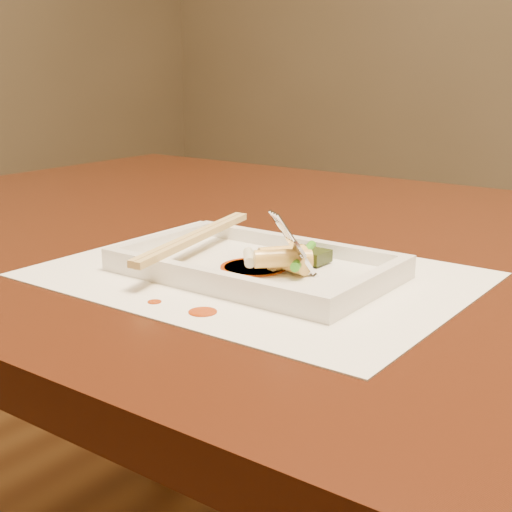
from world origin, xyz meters
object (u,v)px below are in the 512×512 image
Objects in this scene: table at (308,312)px; fork at (330,196)px; placemat at (256,275)px; chopstick_a at (192,237)px; plate_base at (256,270)px.

fork is (0.12, -0.16, 0.18)m from table.
table is at bearing 105.77° from placemat.
chopstick_a reaches higher than placemat.
chopstick_a is (-0.03, -0.18, 0.13)m from table.
plate_base is 0.11m from fork.
chopstick_a is (-0.08, 0.00, 0.03)m from placemat.
placemat is 0.11m from fork.
chopstick_a is at bearing 180.00° from placemat.
fork reaches higher than chopstick_a.
placemat is 1.75× the size of chopstick_a.
fork reaches higher than plate_base.
placemat is at bearing 0.00° from plate_base.
chopstick_a is 0.16m from fork.
table is at bearing 105.77° from plate_base.
fork is at bearing 14.42° from plate_base.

